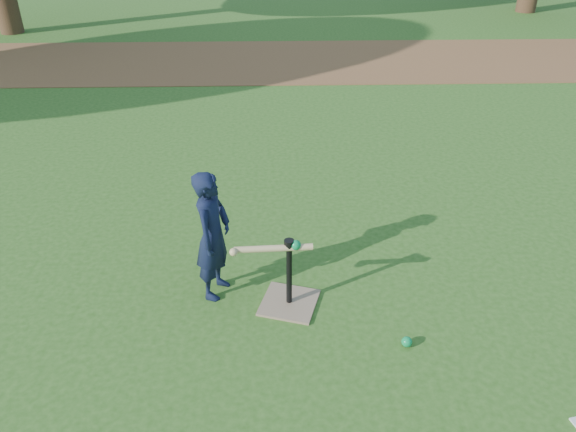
{
  "coord_description": "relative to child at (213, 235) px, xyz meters",
  "views": [
    {
      "loc": [
        -0.18,
        -3.17,
        2.95
      ],
      "look_at": [
        -0.06,
        0.67,
        0.65
      ],
      "focal_mm": 35.0,
      "sensor_mm": 36.0,
      "label": 1
    }
  ],
  "objects": [
    {
      "name": "ground",
      "position": [
        0.66,
        -0.55,
        -0.55
      ],
      "size": [
        80.0,
        80.0,
        0.0
      ],
      "primitive_type": "plane",
      "color": "#285116",
      "rests_on": "ground"
    },
    {
      "name": "dirt_strip",
      "position": [
        0.66,
        6.95,
        -0.55
      ],
      "size": [
        24.0,
        3.0,
        0.01
      ],
      "primitive_type": "cube",
      "color": "brown",
      "rests_on": "ground"
    },
    {
      "name": "child",
      "position": [
        0.0,
        0.0,
        0.0
      ],
      "size": [
        0.37,
        0.46,
        1.1
      ],
      "primitive_type": "imported",
      "rotation": [
        0.0,
        0.0,
        1.27
      ],
      "color": "black",
      "rests_on": "ground"
    },
    {
      "name": "wiffle_ball_ground",
      "position": [
        1.44,
        -0.69,
        -0.51
      ],
      "size": [
        0.08,
        0.08,
        0.08
      ],
      "primitive_type": "sphere",
      "color": "#0B8342",
      "rests_on": "ground"
    },
    {
      "name": "batting_tee",
      "position": [
        0.6,
        -0.18,
        -0.44
      ],
      "size": [
        0.54,
        0.54,
        0.61
      ],
      "color": "#897057",
      "rests_on": "ground"
    },
    {
      "name": "swing_action",
      "position": [
        0.48,
        -0.21,
        0.01
      ],
      "size": [
        0.63,
        0.12,
        0.09
      ],
      "color": "tan",
      "rests_on": "ground"
    }
  ]
}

